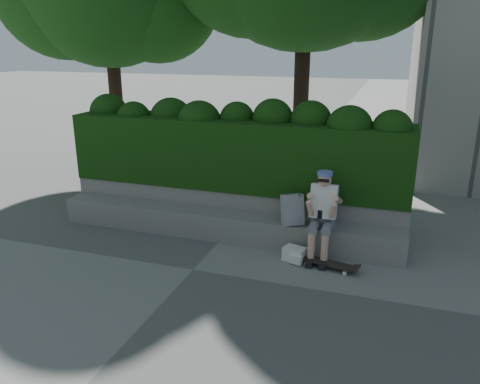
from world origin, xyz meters
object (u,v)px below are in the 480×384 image
(person, at_px, (323,211))
(skateboard, at_px, (327,263))
(backpack_ground, at_px, (295,254))
(backpack_plaid, at_px, (292,210))

(person, distance_m, skateboard, 0.79)
(person, bearing_deg, skateboard, -65.86)
(skateboard, height_order, backpack_ground, backpack_ground)
(skateboard, height_order, backpack_plaid, backpack_plaid)
(person, relative_size, backpack_plaid, 2.83)
(person, height_order, skateboard, person)
(person, xyz_separation_m, backpack_plaid, (-0.49, 0.08, -0.06))
(skateboard, relative_size, backpack_plaid, 1.80)
(person, bearing_deg, backpack_plaid, 170.55)
(person, height_order, backpack_plaid, person)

